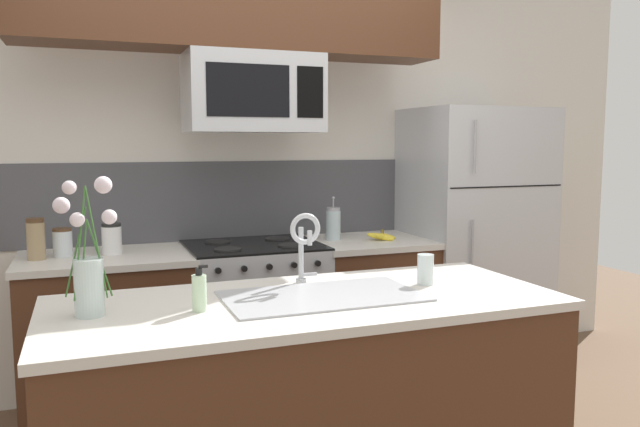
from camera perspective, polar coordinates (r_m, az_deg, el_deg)
The scene contains 18 objects.
rear_partition at distance 4.02m, azimuth -3.38°, elevation 3.59°, with size 5.20×0.10×2.60m, color silver.
splash_band at distance 3.90m, azimuth -7.33°, elevation 1.24°, with size 3.18×0.01×0.48m, color #4C4C51.
back_counter_left at distance 3.61m, azimuth -18.77°, elevation -10.73°, with size 0.89×0.65×0.91m.
back_counter_right at distance 3.96m, azimuth 4.36°, elevation -8.86°, with size 0.72×0.65×0.91m.
stove_range at distance 3.72m, azimuth -6.00°, elevation -9.82°, with size 0.76×0.64×0.93m.
microwave at distance 3.56m, azimuth -6.16°, elevation 10.85°, with size 0.74×0.40×0.43m.
refrigerator at distance 4.26m, azimuth 13.65°, elevation -2.35°, with size 0.84×0.74×1.72m.
storage_jar_tall at distance 3.48m, azimuth -24.54°, elevation -2.14°, with size 0.09×0.09×0.21m.
storage_jar_medium at distance 3.53m, azimuth -22.48°, elevation -2.46°, with size 0.10×0.10×0.15m.
storage_jar_short at distance 3.52m, azimuth -18.51°, elevation -2.20°, with size 0.10×0.10×0.17m.
banana_bunch at distance 3.83m, azimuth 5.72°, elevation -2.10°, with size 0.19×0.15×0.08m.
french_press at distance 3.82m, azimuth 1.22°, elevation -0.94°, with size 0.09×0.09×0.27m.
island_counter at distance 2.56m, azimuth -1.11°, elevation -17.65°, with size 1.94×0.81×0.91m.
kitchen_sink at distance 2.45m, azimuth 0.24°, elevation -9.19°, with size 0.76×0.43×0.16m.
sink_faucet at distance 2.59m, azimuth -1.44°, elevation -2.30°, with size 0.14×0.14×0.31m.
dish_soap_bottle at distance 2.26m, azimuth -10.98°, elevation -7.08°, with size 0.06×0.05×0.16m.
drinking_glass at distance 2.66m, azimuth 9.61°, elevation -5.07°, with size 0.07×0.07×0.13m.
flower_vase at distance 2.28m, azimuth -20.41°, elevation -4.93°, with size 0.21×0.11×0.48m.
Camera 1 is at (-0.90, -2.55, 1.50)m, focal length 35.00 mm.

